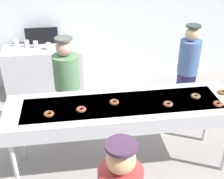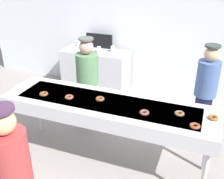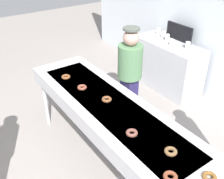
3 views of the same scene
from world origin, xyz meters
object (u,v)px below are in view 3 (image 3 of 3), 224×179
Objects in this scene: worker_assistant at (130,71)px; menu_display at (179,32)px; paper_cup_4 at (167,37)px; fryer_conveyor at (110,112)px; chocolate_donut_0 at (66,77)px; chocolate_donut_4 at (171,151)px; chocolate_donut_1 at (82,87)px; chocolate_donut_5 at (209,177)px; paper_cup_3 at (188,45)px; paper_cup_2 at (158,31)px; chocolate_donut_6 at (107,99)px; chocolate_donut_3 at (170,177)px; prep_counter at (166,65)px; paper_cup_0 at (163,34)px; paper_cup_1 at (172,43)px; chocolate_donut_2 at (132,133)px.

worker_assistant is 2.65× the size of menu_display.
fryer_conveyor is at bearing -60.43° from paper_cup_4.
menu_display is (-1.11, 2.33, 0.19)m from fryer_conveyor.
chocolate_donut_4 is (1.82, 0.14, 0.00)m from chocolate_donut_0.
chocolate_donut_0 is at bearing -173.72° from chocolate_donut_1.
paper_cup_3 reaches higher than chocolate_donut_5.
worker_assistant is 12.81× the size of paper_cup_2.
paper_cup_2 is at bearing 142.81° from chocolate_donut_5.
chocolate_donut_6 is at bearing -73.60° from paper_cup_3.
chocolate_donut_3 is (1.14, -0.20, 0.12)m from fryer_conveyor.
paper_cup_2 reaches higher than chocolate_donut_0.
paper_cup_3 is (0.38, 0.06, 0.52)m from prep_counter.
chocolate_donut_5 is 1.00× the size of chocolate_donut_6.
chocolate_donut_3 is 0.32m from chocolate_donut_5.
chocolate_donut_4 reaches higher than prep_counter.
prep_counter is 11.55× the size of paper_cup_3.
chocolate_donut_6 reaches higher than prep_counter.
paper_cup_4 is at bearing 140.70° from chocolate_donut_5.
paper_cup_4 is at bearing 135.24° from chocolate_donut_3.
chocolate_donut_1 is 0.97× the size of paper_cup_3.
paper_cup_3 is at bearing 86.17° from chocolate_donut_0.
chocolate_donut_6 is at bearing -59.75° from paper_cup_0.
chocolate_donut_6 is 0.08× the size of prep_counter.
worker_assistant is at bearing 129.27° from fryer_conveyor.
worker_assistant is at bearing -63.06° from paper_cup_0.
paper_cup_1 reaches higher than chocolate_donut_0.
prep_counter is at bearing 117.88° from fryer_conveyor.
paper_cup_4 is at bearing 156.27° from prep_counter.
menu_display is at bearing 103.90° from chocolate_donut_1.
paper_cup_0 is 0.65m from paper_cup_3.
chocolate_donut_3 is 2.08m from worker_assistant.
paper_cup_0 is 1.00× the size of paper_cup_3.
fryer_conveyor is at bearing -179.19° from chocolate_donut_4.
paper_cup_2 and paper_cup_3 have the same top height.
chocolate_donut_1 is at bearing 6.28° from chocolate_donut_0.
chocolate_donut_4 is at bearing -43.38° from paper_cup_0.
paper_cup_3 is 1.00× the size of paper_cup_4.
chocolate_donut_0 is 0.37m from chocolate_donut_1.
paper_cup_0 is (-2.70, 2.14, -0.01)m from chocolate_donut_5.
chocolate_donut_1 is at bearing 178.25° from chocolate_donut_2.
paper_cup_0 is (-0.70, 1.38, 0.08)m from worker_assistant.
prep_counter is at bearing 115.88° from chocolate_donut_6.
fryer_conveyor is 2.75m from paper_cup_2.
paper_cup_0 is at bearing 110.72° from chocolate_donut_1.
worker_assistant is at bearing 142.27° from chocolate_donut_2.
chocolate_donut_5 is at bearing -38.41° from paper_cup_0.
chocolate_donut_5 is at bearing 12.64° from chocolate_donut_2.
chocolate_donut_3 and chocolate_donut_5 have the same top height.
fryer_conveyor is at bearing -71.29° from paper_cup_3.
worker_assistant is at bearing 150.66° from chocolate_donut_3.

